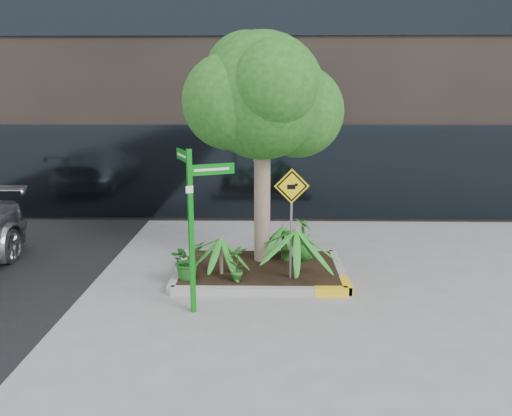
{
  "coord_description": "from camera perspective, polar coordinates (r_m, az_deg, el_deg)",
  "views": [
    {
      "loc": [
        0.3,
        -9.18,
        3.58
      ],
      "look_at": [
        0.13,
        0.2,
        1.38
      ],
      "focal_mm": 35.0,
      "sensor_mm": 36.0,
      "label": 1
    }
  ],
  "objects": [
    {
      "name": "planter",
      "position": [
        10.08,
        0.61,
        -7.01
      ],
      "size": [
        3.35,
        2.36,
        0.15
      ],
      "color": "#9E9E99",
      "rests_on": "ground"
    },
    {
      "name": "palm_left",
      "position": [
        9.51,
        -4.04,
        -3.5
      ],
      "size": [
        0.85,
        0.85,
        0.94
      ],
      "color": "gray",
      "rests_on": "ground"
    },
    {
      "name": "street_sign_post",
      "position": [
        8.07,
        -7.22,
        -0.57
      ],
      "size": [
        1.0,
        0.76,
        2.71
      ],
      "rotation": [
        0.0,
        0.0,
        0.42
      ],
      "color": "#0B7B14",
      "rests_on": "ground"
    },
    {
      "name": "palm_front",
      "position": [
        9.23,
        4.66,
        -2.47
      ],
      "size": [
        1.14,
        1.14,
        1.26
      ],
      "color": "gray",
      "rests_on": "ground"
    },
    {
      "name": "palm_back",
      "position": [
        10.34,
        3.14,
        -2.12
      ],
      "size": [
        0.85,
        0.85,
        0.94
      ],
      "color": "gray",
      "rests_on": "ground"
    },
    {
      "name": "ground",
      "position": [
        9.86,
        -0.76,
        -8.11
      ],
      "size": [
        80.0,
        80.0,
        0.0
      ],
      "primitive_type": "plane",
      "color": "gray",
      "rests_on": "ground"
    },
    {
      "name": "cattle_sign",
      "position": [
        9.08,
        4.07,
        0.31
      ],
      "size": [
        0.64,
        0.09,
        2.09
      ],
      "rotation": [
        0.0,
        0.0,
        0.09
      ],
      "color": "slate",
      "rests_on": "ground"
    },
    {
      "name": "shrub_b",
      "position": [
        10.43,
        5.43,
        -3.52
      ],
      "size": [
        0.58,
        0.58,
        0.89
      ],
      "primitive_type": "imported",
      "rotation": [
        0.0,
        0.0,
        1.77
      ],
      "color": "#21641E",
      "rests_on": "planter"
    },
    {
      "name": "shrub_c",
      "position": [
        9.22,
        -2.15,
        -6.29
      ],
      "size": [
        0.51,
        0.51,
        0.71
      ],
      "primitive_type": "imported",
      "rotation": [
        0.0,
        0.0,
        3.61
      ],
      "color": "#296920",
      "rests_on": "planter"
    },
    {
      "name": "shrub_d",
      "position": [
        10.38,
        3.67,
        -4.17
      ],
      "size": [
        0.52,
        0.52,
        0.68
      ],
      "primitive_type": "imported",
      "rotation": [
        0.0,
        0.0,
        5.31
      ],
      "color": "#2B661D",
      "rests_on": "planter"
    },
    {
      "name": "tree",
      "position": [
        9.94,
        0.73,
        12.64
      ],
      "size": [
        3.18,
        2.82,
        4.77
      ],
      "color": "gray",
      "rests_on": "ground"
    },
    {
      "name": "shrub_a",
      "position": [
        9.45,
        -7.87,
        -5.9
      ],
      "size": [
        0.91,
        0.91,
        0.72
      ],
      "primitive_type": "imported",
      "rotation": [
        0.0,
        0.0,
        0.91
      ],
      "color": "#1B5B1A",
      "rests_on": "planter"
    }
  ]
}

